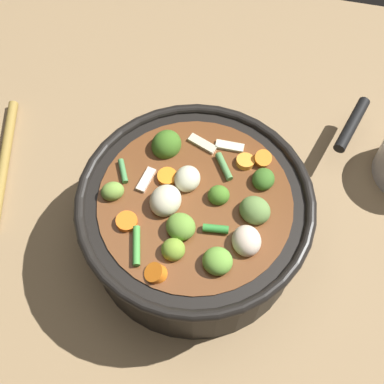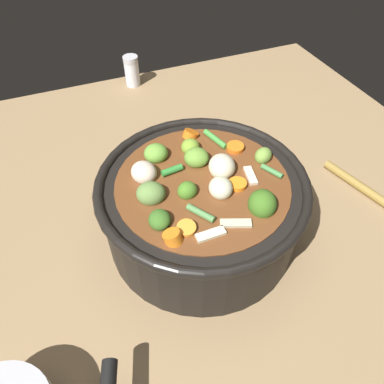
% 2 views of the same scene
% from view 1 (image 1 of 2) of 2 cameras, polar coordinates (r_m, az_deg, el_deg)
% --- Properties ---
extents(ground_plane, '(1.10, 1.10, 0.00)m').
position_cam_1_polar(ground_plane, '(0.78, 0.29, -4.99)').
color(ground_plane, '#8C704C').
extents(cooking_pot, '(0.31, 0.31, 0.14)m').
position_cam_1_polar(cooking_pot, '(0.72, 0.32, -2.90)').
color(cooking_pot, black).
rests_on(cooking_pot, ground_plane).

